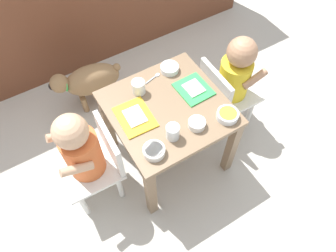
{
  "coord_description": "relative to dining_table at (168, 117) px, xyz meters",
  "views": [
    {
      "loc": [
        -0.48,
        -0.79,
        1.67
      ],
      "look_at": [
        0.0,
        0.0,
        0.3
      ],
      "focal_mm": 34.18,
      "sensor_mm": 36.0,
      "label": 1
    }
  ],
  "objects": [
    {
      "name": "cereal_bowl_left_side",
      "position": [
        0.13,
        0.2,
        0.1
      ],
      "size": [
        0.09,
        0.09,
        0.03
      ],
      "color": "white",
      "rests_on": "dining_table"
    },
    {
      "name": "veggie_bowl_far",
      "position": [
        -0.18,
        -0.18,
        0.1
      ],
      "size": [
        0.1,
        0.1,
        0.03
      ],
      "color": "white",
      "rests_on": "dining_table"
    },
    {
      "name": "cereal_bowl_right_side",
      "position": [
        0.05,
        -0.16,
        0.1
      ],
      "size": [
        0.08,
        0.08,
        0.03
      ],
      "color": "white",
      "rests_on": "dining_table"
    },
    {
      "name": "food_tray_left",
      "position": [
        -0.16,
        0.03,
        0.09
      ],
      "size": [
        0.16,
        0.2,
        0.02
      ],
      "color": "gold",
      "rests_on": "dining_table"
    },
    {
      "name": "seated_child_left",
      "position": [
        -0.44,
        0.02,
        0.03
      ],
      "size": [
        0.29,
        0.29,
        0.66
      ],
      "color": "silver",
      "rests_on": "ground"
    },
    {
      "name": "dining_table",
      "position": [
        0.0,
        0.0,
        0.0
      ],
      "size": [
        0.55,
        0.54,
        0.47
      ],
      "color": "#7A6047",
      "rests_on": "ground"
    },
    {
      "name": "spoon_by_left_tray",
      "position": [
        0.04,
        0.2,
        0.09
      ],
      "size": [
        0.1,
        0.04,
        0.01
      ],
      "color": "silver",
      "rests_on": "dining_table"
    },
    {
      "name": "water_cup_left",
      "position": [
        -0.07,
        0.15,
        0.12
      ],
      "size": [
        0.06,
        0.06,
        0.07
      ],
      "color": "white",
      "rests_on": "dining_table"
    },
    {
      "name": "ground_plane",
      "position": [
        0.0,
        0.0,
        -0.38
      ],
      "size": [
        7.0,
        7.0,
        0.0
      ],
      "primitive_type": "plane",
      "color": "#B2ADA3"
    },
    {
      "name": "water_cup_right",
      "position": [
        -0.07,
        -0.15,
        0.12
      ],
      "size": [
        0.06,
        0.06,
        0.07
      ],
      "color": "white",
      "rests_on": "dining_table"
    },
    {
      "name": "seated_child_right",
      "position": [
        0.44,
        0.04,
        0.02
      ],
      "size": [
        0.28,
        0.28,
        0.64
      ],
      "color": "silver",
      "rests_on": "ground"
    },
    {
      "name": "dog",
      "position": [
        -0.21,
        0.6,
        -0.17
      ],
      "size": [
        0.44,
        0.21,
        0.31
      ],
      "color": "olive",
      "rests_on": "ground"
    },
    {
      "name": "food_tray_right",
      "position": [
        0.16,
        0.03,
        0.09
      ],
      "size": [
        0.16,
        0.17,
        0.02
      ],
      "color": "green",
      "rests_on": "dining_table"
    },
    {
      "name": "veggie_bowl_near",
      "position": [
        0.2,
        -0.19,
        0.1
      ],
      "size": [
        0.1,
        0.1,
        0.03
      ],
      "color": "white",
      "rests_on": "dining_table"
    }
  ]
}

